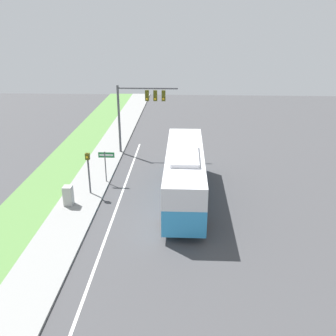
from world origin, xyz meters
TOP-DOWN VIEW (x-y plane):
  - ground_plane at (0.00, 0.00)m, footprint 80.00×80.00m
  - sidewalk at (-6.20, 0.00)m, footprint 2.80×80.00m
  - grass_verge at (-9.40, 0.00)m, footprint 3.60×80.00m
  - lane_divider_near at (-3.60, 0.00)m, footprint 0.14×30.00m
  - bus at (0.77, 3.40)m, footprint 2.61×11.13m
  - signal_gantry at (-3.23, 12.47)m, footprint 5.26×0.41m
  - pedestrian_signal at (-5.75, 3.79)m, footprint 0.28×0.34m
  - street_sign at (-4.97, 5.80)m, footprint 1.18×0.08m
  - utility_cabinet at (-6.73, 2.00)m, footprint 0.56×0.59m

SIDE VIEW (x-z plane):
  - ground_plane at x=0.00m, z-range 0.00..0.00m
  - lane_divider_near at x=-3.60m, z-range 0.00..0.01m
  - grass_verge at x=-9.40m, z-range 0.00..0.10m
  - sidewalk at x=-6.20m, z-range 0.00..0.12m
  - utility_cabinet at x=-6.73m, z-range 0.12..1.42m
  - street_sign at x=-4.97m, z-range 0.48..2.94m
  - bus at x=0.77m, z-range 0.19..3.76m
  - pedestrian_signal at x=-5.75m, z-range 0.55..3.60m
  - signal_gantry at x=-3.23m, z-range 1.40..7.50m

